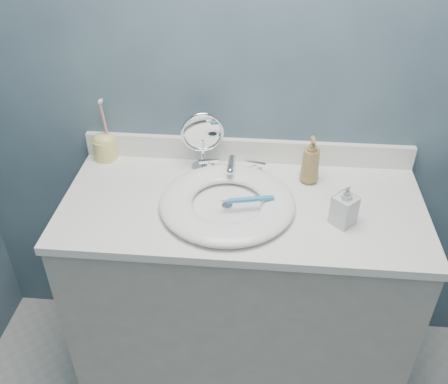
# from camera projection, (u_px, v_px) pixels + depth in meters

# --- Properties ---
(back_wall) EXTENTS (2.20, 0.02, 2.40)m
(back_wall) POSITION_uv_depth(u_px,v_px,m) (249.00, 80.00, 1.71)
(back_wall) COLOR #3F505E
(back_wall) RESTS_ON ground
(vanity_cabinet) EXTENTS (1.20, 0.55, 0.85)m
(vanity_cabinet) POSITION_uv_depth(u_px,v_px,m) (240.00, 295.00, 1.94)
(vanity_cabinet) COLOR #ADA89E
(vanity_cabinet) RESTS_ON ground
(countertop) EXTENTS (1.22, 0.57, 0.03)m
(countertop) POSITION_uv_depth(u_px,v_px,m) (243.00, 206.00, 1.69)
(countertop) COLOR white
(countertop) RESTS_ON vanity_cabinet
(backsplash) EXTENTS (1.22, 0.02, 0.09)m
(backsplash) POSITION_uv_depth(u_px,v_px,m) (247.00, 150.00, 1.86)
(backsplash) COLOR white
(backsplash) RESTS_ON countertop
(basin) EXTENTS (0.45, 0.45, 0.04)m
(basin) POSITION_uv_depth(u_px,v_px,m) (227.00, 202.00, 1.65)
(basin) COLOR white
(basin) RESTS_ON countertop
(drain) EXTENTS (0.04, 0.04, 0.01)m
(drain) POSITION_uv_depth(u_px,v_px,m) (227.00, 206.00, 1.65)
(drain) COLOR silver
(drain) RESTS_ON countertop
(faucet) EXTENTS (0.25, 0.13, 0.07)m
(faucet) POSITION_uv_depth(u_px,v_px,m) (232.00, 168.00, 1.80)
(faucet) COLOR silver
(faucet) RESTS_ON countertop
(makeup_mirror) EXTENTS (0.15, 0.09, 0.23)m
(makeup_mirror) POSITION_uv_depth(u_px,v_px,m) (203.00, 139.00, 1.78)
(makeup_mirror) COLOR silver
(makeup_mirror) RESTS_ON countertop
(soap_bottle_amber) EXTENTS (0.07, 0.07, 0.18)m
(soap_bottle_amber) POSITION_uv_depth(u_px,v_px,m) (311.00, 160.00, 1.73)
(soap_bottle_amber) COLOR olive
(soap_bottle_amber) RESTS_ON countertop
(soap_bottle_clear) EXTENTS (0.10, 0.10, 0.15)m
(soap_bottle_clear) POSITION_uv_depth(u_px,v_px,m) (345.00, 204.00, 1.55)
(soap_bottle_clear) COLOR silver
(soap_bottle_clear) RESTS_ON countertop
(toothbrush_holder) EXTENTS (0.09, 0.09, 0.25)m
(toothbrush_holder) POSITION_uv_depth(u_px,v_px,m) (105.00, 145.00, 1.87)
(toothbrush_holder) COLOR #E5D372
(toothbrush_holder) RESTS_ON countertop
(toothbrush_lying) EXTENTS (0.17, 0.05, 0.02)m
(toothbrush_lying) POSITION_uv_depth(u_px,v_px,m) (248.00, 200.00, 1.62)
(toothbrush_lying) COLOR #388AC6
(toothbrush_lying) RESTS_ON basin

